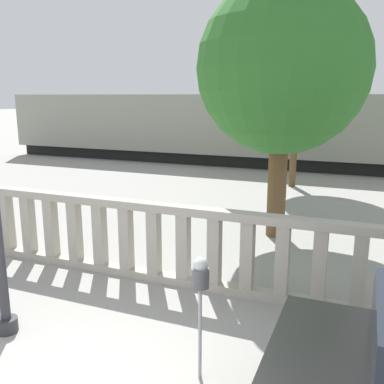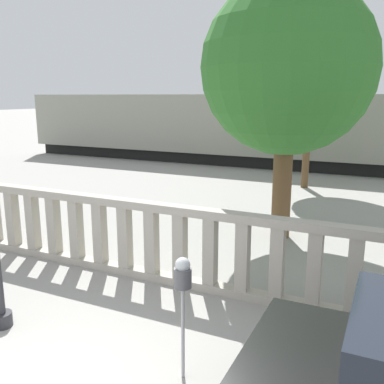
% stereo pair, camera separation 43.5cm
% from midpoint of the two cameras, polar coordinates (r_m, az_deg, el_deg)
% --- Properties ---
extents(balustrade, '(17.43, 0.24, 1.40)m').
position_cam_midpoint_polar(balustrade, '(7.26, -2.89, -7.25)').
color(balustrade, '#ADA599').
rests_on(balustrade, ground).
extents(parking_meter, '(0.20, 0.20, 1.46)m').
position_cam_midpoint_polar(parking_meter, '(4.78, -1.54, -11.74)').
color(parking_meter, '#99999E').
rests_on(parking_meter, ground).
extents(train_near, '(21.83, 3.04, 3.84)m').
position_cam_midpoint_polar(train_near, '(20.75, 3.19, 8.65)').
color(train_near, black).
rests_on(train_near, ground).
extents(tree_left, '(2.97, 2.97, 5.27)m').
position_cam_midpoint_polar(tree_left, '(15.43, 13.07, 14.60)').
color(tree_left, brown).
rests_on(tree_left, ground).
extents(tree_right, '(3.72, 3.72, 5.62)m').
position_cam_midpoint_polar(tree_right, '(9.69, 10.64, 15.82)').
color(tree_right, brown).
rests_on(tree_right, ground).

